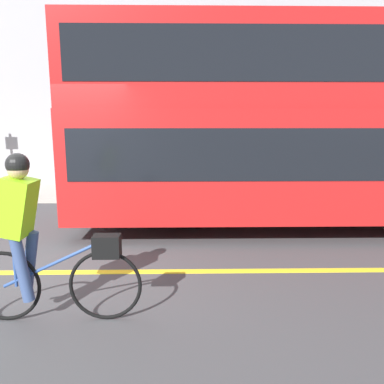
# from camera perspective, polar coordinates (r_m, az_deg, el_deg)

# --- Properties ---
(ground_plane) EXTENTS (80.00, 80.00, 0.00)m
(ground_plane) POSITION_cam_1_polar(r_m,az_deg,el_deg) (5.50, -24.15, -11.03)
(ground_plane) COLOR #424244
(road_center_line) EXTENTS (50.00, 0.14, 0.01)m
(road_center_line) POSITION_cam_1_polar(r_m,az_deg,el_deg) (5.47, -24.29, -11.11)
(road_center_line) COLOR yellow
(road_center_line) RESTS_ON ground_plane
(sidewalk_curb) EXTENTS (60.00, 2.50, 0.10)m
(sidewalk_curb) POSITION_cam_1_polar(r_m,az_deg,el_deg) (10.65, -12.55, 0.02)
(sidewalk_curb) COLOR #A8A399
(sidewalk_curb) RESTS_ON ground_plane
(building_facade) EXTENTS (60.00, 0.30, 7.65)m
(building_facade) POSITION_cam_1_polar(r_m,az_deg,el_deg) (12.01, -11.91, 19.31)
(building_facade) COLOR #9E9EA3
(building_facade) RESTS_ON ground_plane
(bus) EXTENTS (9.25, 2.48, 3.59)m
(bus) POSITION_cam_1_polar(r_m,az_deg,el_deg) (7.40, 20.20, 10.40)
(bus) COLOR black
(bus) RESTS_ON ground_plane
(cyclist_on_bike) EXTENTS (1.70, 0.32, 1.66)m
(cyclist_on_bike) POSITION_cam_1_polar(r_m,az_deg,el_deg) (3.89, -23.10, -5.86)
(cyclist_on_bike) COLOR black
(cyclist_on_bike) RESTS_ON ground_plane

